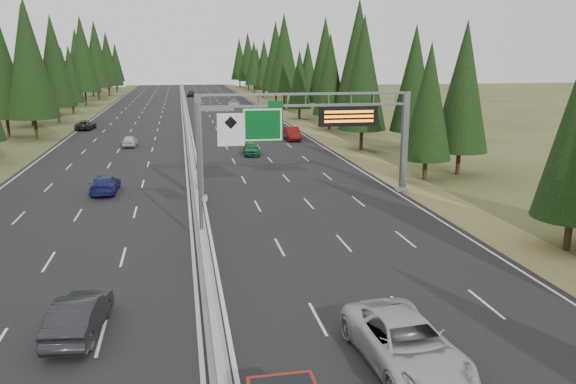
% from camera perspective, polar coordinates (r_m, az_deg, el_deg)
% --- Properties ---
extents(road, '(32.00, 260.00, 0.08)m').
position_cam_1_polar(road, '(86.60, -10.23, 6.49)').
color(road, black).
rests_on(road, ground).
extents(shoulder_right, '(3.60, 260.00, 0.06)m').
position_cam_1_polar(shoulder_right, '(88.59, 1.43, 6.85)').
color(shoulder_right, olive).
rests_on(shoulder_right, ground).
extents(shoulder_left, '(3.60, 260.00, 0.06)m').
position_cam_1_polar(shoulder_left, '(88.23, -21.92, 5.84)').
color(shoulder_left, '#3D4922').
rests_on(shoulder_left, ground).
extents(median_barrier, '(0.70, 260.00, 0.85)m').
position_cam_1_polar(median_barrier, '(86.55, -10.24, 6.73)').
color(median_barrier, gray).
rests_on(median_barrier, road).
extents(sign_gantry, '(16.75, 0.98, 7.80)m').
position_cam_1_polar(sign_gantry, '(42.33, 2.67, 6.50)').
color(sign_gantry, slate).
rests_on(sign_gantry, road).
extents(hov_sign_pole, '(2.80, 0.50, 8.00)m').
position_cam_1_polar(hov_sign_pole, '(31.50, -7.96, 2.90)').
color(hov_sign_pole, slate).
rests_on(hov_sign_pole, road).
extents(tree_row_right, '(11.86, 240.80, 18.77)m').
position_cam_1_polar(tree_row_right, '(78.67, 6.15, 12.69)').
color(tree_row_right, black).
rests_on(tree_row_right, ground).
extents(silver_minivan, '(3.23, 6.33, 1.71)m').
position_cam_1_polar(silver_minivan, '(20.36, 11.86, -14.77)').
color(silver_minivan, '#B6B5BA').
rests_on(silver_minivan, road).
extents(car_ahead_green, '(1.96, 4.23, 1.40)m').
position_cam_1_polar(car_ahead_green, '(61.11, -3.74, 4.45)').
color(car_ahead_green, '#166131').
rests_on(car_ahead_green, road).
extents(car_ahead_dkred, '(1.85, 4.95, 1.62)m').
position_cam_1_polar(car_ahead_dkred, '(71.85, 0.41, 5.95)').
color(car_ahead_dkred, '#5A0D0C').
rests_on(car_ahead_dkred, road).
extents(car_ahead_dkgrey, '(2.04, 4.59, 1.31)m').
position_cam_1_polar(car_ahead_dkgrey, '(73.39, -1.86, 5.98)').
color(car_ahead_dkgrey, black).
rests_on(car_ahead_dkgrey, road).
extents(car_ahead_white, '(2.63, 4.96, 1.33)m').
position_cam_1_polar(car_ahead_white, '(120.85, -5.50, 8.96)').
color(car_ahead_white, silver).
rests_on(car_ahead_white, road).
extents(car_ahead_far, '(2.06, 4.75, 1.59)m').
position_cam_1_polar(car_ahead_far, '(152.05, -9.82, 9.83)').
color(car_ahead_far, black).
rests_on(car_ahead_far, road).
extents(car_onc_near, '(2.08, 4.78, 1.53)m').
position_cam_1_polar(car_onc_near, '(23.46, -20.44, -11.65)').
color(car_onc_near, black).
rests_on(car_onc_near, road).
extents(car_onc_blue, '(2.02, 4.76, 1.37)m').
position_cam_1_polar(car_onc_blue, '(46.18, -18.08, 0.77)').
color(car_onc_blue, navy).
rests_on(car_onc_blue, road).
extents(car_onc_white, '(1.74, 3.93, 1.31)m').
position_cam_1_polar(car_onc_white, '(69.22, -15.77, 5.01)').
color(car_onc_white, silver).
rests_on(car_onc_white, road).
extents(car_onc_far, '(2.63, 5.06, 1.36)m').
position_cam_1_polar(car_onc_far, '(87.36, -19.86, 6.43)').
color(car_onc_far, black).
rests_on(car_onc_far, road).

